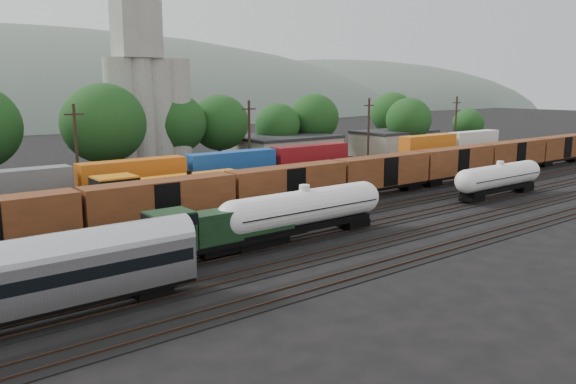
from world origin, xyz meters
TOP-DOWN VIEW (x-y plane):
  - ground at (0.00, 0.00)m, footprint 600.00×600.00m
  - tracks at (0.00, 0.00)m, footprint 180.00×33.20m
  - green_locomotive at (-9.85, -5.00)m, footprint 15.94×2.81m
  - tank_car_a at (-0.29, -5.00)m, footprint 18.41×3.30m
  - tank_car_b at (31.78, -5.00)m, footprint 16.74×3.00m
  - passenger_coach at (-26.37, -10.00)m, footprint 22.77×2.81m
  - orange_locomotive at (-7.35, 10.00)m, footprint 19.72×3.29m
  - boxcar_string at (-2.03, 5.00)m, footprint 153.60×2.90m
  - container_wall at (-2.91, 15.00)m, footprint 160.00×2.60m
  - grain_silo at (3.28, 36.00)m, footprint 13.40×5.00m
  - industrial_sheds at (6.63, 35.25)m, footprint 119.38×17.26m
  - tree_band at (4.12, 36.77)m, footprint 164.26×22.86m
  - utility_poles at (0.00, 22.00)m, footprint 122.20×0.36m

SIDE VIEW (x-z plane):
  - ground at x=0.00m, z-range 0.00..0.00m
  - tracks at x=0.00m, z-range -0.05..0.15m
  - green_locomotive at x=-9.85m, z-range 0.31..4.53m
  - industrial_sheds at x=6.63m, z-range 0.01..5.11m
  - tank_car_b at x=31.78m, z-range 0.42..4.81m
  - orange_locomotive at x=-7.35m, z-range 0.33..5.26m
  - container_wall at x=-2.91m, z-range -0.06..5.74m
  - tank_car_a at x=-0.29m, z-range 0.44..5.26m
  - boxcar_string at x=-2.03m, z-range 1.02..5.22m
  - passenger_coach at x=-26.37m, z-range 0.59..5.76m
  - utility_poles at x=0.00m, z-range 0.21..12.21m
  - tree_band at x=4.12m, z-range 0.55..14.93m
  - grain_silo at x=3.28m, z-range -3.24..25.76m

